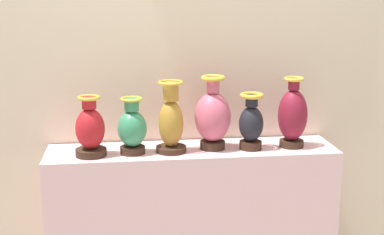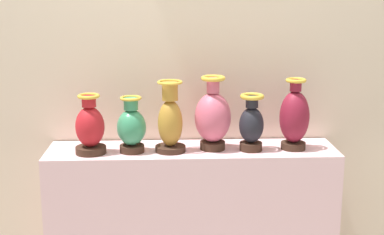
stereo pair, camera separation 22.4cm
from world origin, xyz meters
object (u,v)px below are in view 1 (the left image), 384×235
object	(u,v)px
vase_onyx	(251,123)
vase_burgundy	(293,116)
vase_jade	(132,129)
vase_crimson	(90,130)
vase_ochre	(171,122)
vase_rose	(213,117)

from	to	relation	value
vase_onyx	vase_burgundy	bearing A→B (deg)	3.84
vase_jade	vase_onyx	distance (m)	0.61
vase_crimson	vase_ochre	world-z (taller)	vase_ochre
vase_ochre	vase_onyx	distance (m)	0.42
vase_ochre	vase_onyx	bearing A→B (deg)	-0.02
vase_onyx	vase_burgundy	size ratio (longest dim) A/B	0.80
vase_rose	vase_burgundy	world-z (taller)	vase_rose
vase_crimson	vase_burgundy	size ratio (longest dim) A/B	0.82
vase_jade	vase_burgundy	xyz separation A→B (m)	(0.84, 0.02, 0.04)
vase_crimson	vase_ochre	xyz separation A→B (m)	(0.40, 0.02, 0.03)
vase_burgundy	vase_ochre	bearing A→B (deg)	-178.66
vase_crimson	vase_rose	size ratio (longest dim) A/B	0.79
vase_rose	vase_ochre	bearing A→B (deg)	-172.05
vase_rose	vase_crimson	bearing A→B (deg)	-175.62
vase_jade	vase_onyx	world-z (taller)	vase_onyx
vase_jade	vase_burgundy	bearing A→B (deg)	1.17
vase_jade	vase_ochre	distance (m)	0.20
vase_onyx	vase_crimson	bearing A→B (deg)	-178.81
vase_crimson	vase_onyx	bearing A→B (deg)	1.19
vase_ochre	vase_burgundy	size ratio (longest dim) A/B	0.99
vase_jade	vase_onyx	bearing A→B (deg)	0.18
vase_crimson	vase_onyx	world-z (taller)	vase_crimson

